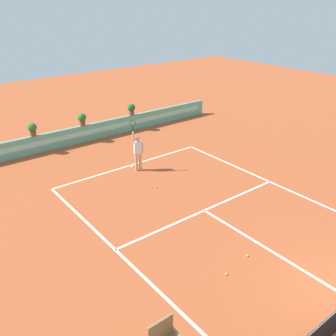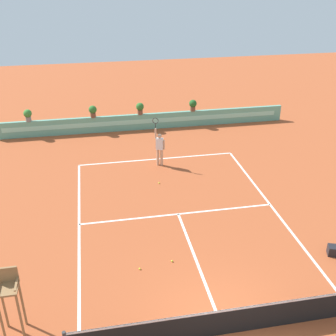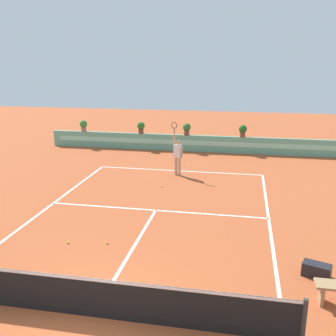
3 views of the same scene
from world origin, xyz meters
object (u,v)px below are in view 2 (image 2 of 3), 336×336
Objects in this scene: tennis_player at (160,147)px; potted_plant_left at (93,111)px; umpire_chair at (9,295)px; tennis_ball_near_baseline at (159,183)px; potted_plant_right at (193,105)px; potted_plant_centre at (140,108)px; tennis_ball_by_sideline at (172,261)px; potted_plant_far_left at (28,115)px; tennis_ball_mid_court at (140,269)px.

tennis_player is 6.14m from potted_plant_left.
tennis_ball_near_baseline is (5.54, 7.92, -1.31)m from umpire_chair.
potted_plant_right is (3.03, 5.23, 0.36)m from tennis_player.
potted_plant_centre is 3.35m from potted_plant_right.
tennis_ball_near_baseline and tennis_ball_by_sideline have the same top height.
umpire_chair is at bearing -124.98° from tennis_ball_near_baseline.
tennis_player is 3.57× the size of potted_plant_right.
tennis_ball_near_baseline is at bearing 84.88° from tennis_ball_by_sideline.
potted_plant_far_left is (-6.08, 12.97, 1.38)m from tennis_ball_by_sideline.
tennis_ball_mid_court is (-2.07, -7.94, -1.02)m from tennis_player.
tennis_ball_mid_court is 13.29m from potted_plant_left.
tennis_player is at bearing -120.07° from potted_plant_right.
potted_plant_left is at bearing 79.80° from umpire_chair.
potted_plant_left is 6.22m from potted_plant_right.
tennis_ball_mid_court is at bearing -105.89° from tennis_ball_near_baseline.
umpire_chair reaches higher than potted_plant_right.
tennis_ball_near_baseline is 8.09m from potted_plant_right.
tennis_player reaches higher than umpire_chair.
umpire_chair is at bearing -156.81° from tennis_ball_by_sideline.
potted_plant_left is (-1.12, 13.17, 1.38)m from tennis_ball_mid_court.
potted_plant_centre reaches higher than tennis_ball_near_baseline.
tennis_player is 8.27m from tennis_ball_mid_court.
tennis_ball_near_baseline is at bearing -90.41° from potted_plant_centre.
potted_plant_right is at bearing 0.00° from potted_plant_left.
umpire_chair is 31.47× the size of tennis_ball_mid_court.
umpire_chair is 17.57m from potted_plant_right.
umpire_chair is 2.96× the size of potted_plant_centre.
tennis_ball_near_baseline is 1.00× the size of tennis_ball_by_sideline.
potted_plant_far_left is at bearing 110.42° from tennis_ball_mid_court.
potted_plant_centre is 1.00× the size of potted_plant_right.
tennis_ball_near_baseline is at bearing 55.02° from umpire_chair.
potted_plant_left is at bearing 111.34° from tennis_ball_near_baseline.
potted_plant_left is (-3.19, 5.23, 0.36)m from tennis_player.
potted_plant_right reaches higher than tennis_ball_near_baseline.
potted_plant_centre is (0.57, 12.97, 1.38)m from tennis_ball_by_sideline.
umpire_chair is 2.96× the size of potted_plant_left.
potted_plant_centre is at bearing 180.00° from potted_plant_right.
potted_plant_right is (6.22, 0.00, 0.00)m from potted_plant_left.
tennis_ball_near_baseline is 0.09× the size of potted_plant_far_left.
potted_plant_far_left is at bearing 132.47° from tennis_ball_near_baseline.
potted_plant_centre is at bearing 93.51° from tennis_player.
tennis_ball_mid_court is 0.09× the size of potted_plant_centre.
umpire_chair is 2.96× the size of potted_plant_right.
umpire_chair reaches higher than potted_plant_left.
tennis_player is at bearing 83.46° from tennis_ball_by_sideline.
tennis_ball_by_sideline is 0.09× the size of potted_plant_right.
potted_plant_left is at bearing 100.05° from tennis_ball_by_sideline.
tennis_player reaches higher than tennis_ball_by_sideline.
umpire_chair reaches higher than tennis_ball_mid_court.
tennis_player is 7.86m from tennis_ball_by_sideline.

